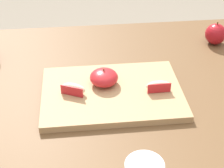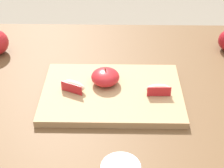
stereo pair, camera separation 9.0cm
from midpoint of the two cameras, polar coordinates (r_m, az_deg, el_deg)
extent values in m
cube|color=brown|center=(0.93, 6.59, -3.22)|extent=(1.29, 0.86, 0.03)
cube|color=#A37F56|center=(0.92, 2.81, -1.58)|extent=(0.36, 0.25, 0.02)
ellipsoid|color=#B21E23|center=(0.92, 1.70, 1.05)|extent=(0.07, 0.07, 0.04)
cylinder|color=#4C3319|center=(0.91, 1.73, 2.21)|extent=(0.00, 0.00, 0.01)
ellipsoid|color=beige|center=(0.90, 10.34, -0.89)|extent=(0.06, 0.02, 0.03)
cube|color=#B21E23|center=(0.90, 10.45, -1.33)|extent=(0.06, 0.00, 0.03)
ellipsoid|color=beige|center=(0.90, -3.35, -0.35)|extent=(0.07, 0.04, 0.03)
cube|color=#B21E23|center=(0.90, -3.70, -0.74)|extent=(0.06, 0.03, 0.03)
camera|label=1|loc=(0.04, -87.14, 2.04)|focal=56.80mm
camera|label=2|loc=(0.04, 92.86, -2.04)|focal=56.80mm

